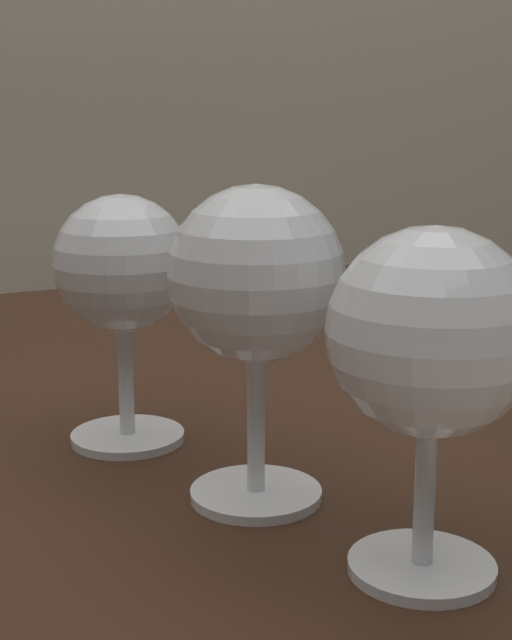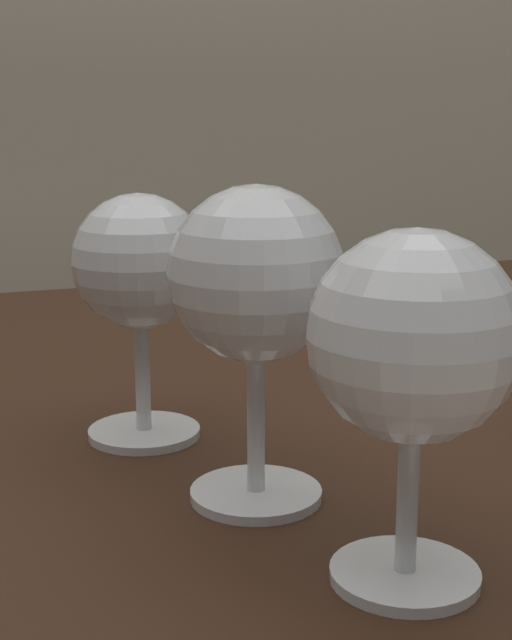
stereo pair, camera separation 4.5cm
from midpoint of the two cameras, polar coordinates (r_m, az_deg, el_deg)
dining_table at (r=0.67m, az=-12.82°, el=-13.11°), size 1.37×0.81×0.76m
wine_glass_white at (r=0.38m, az=7.29°, el=-1.23°), size 0.09×0.09×0.15m
wine_glass_cabernet at (r=0.45m, az=-2.89°, el=2.33°), size 0.09×0.09×0.16m
wine_glass_pinot at (r=0.54m, az=-10.53°, el=3.04°), size 0.08×0.08×0.15m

